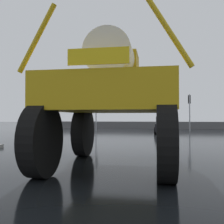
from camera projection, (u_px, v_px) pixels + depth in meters
ground_plane at (125, 138)px, 18.21m from camera, size 120.00×120.00×0.00m
oversize_sprayer at (114, 100)px, 7.70m from camera, size 4.05×5.39×4.09m
sedan_ahead at (165, 125)px, 23.95m from camera, size 1.94×4.13×1.52m
traffic_signal_far_left at (189, 104)px, 26.65m from camera, size 0.24×0.55×3.80m
traffic_signal_far_right at (96, 103)px, 28.45m from camera, size 0.24×0.55×4.05m
roadside_barrier at (141, 125)px, 33.06m from camera, size 32.74×0.24×0.90m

